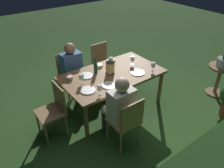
{
  "coord_description": "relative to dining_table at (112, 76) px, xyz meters",
  "views": [
    {
      "loc": [
        2.01,
        2.71,
        2.66
      ],
      "look_at": [
        0.0,
        0.0,
        0.51
      ],
      "focal_mm": 35.24,
      "sensor_mm": 36.0,
      "label": 1
    }
  ],
  "objects": [
    {
      "name": "wine_glass_b",
      "position": [
        0.59,
        -0.04,
        0.17
      ],
      "size": [
        0.08,
        0.08,
        0.17
      ],
      "color": "silver",
      "rests_on": "dining_table"
    },
    {
      "name": "person_in_blue",
      "position": [
        0.4,
        -0.71,
        -0.04
      ],
      "size": [
        0.38,
        0.47,
        1.15
      ],
      "color": "#426699",
      "rests_on": "ground"
    },
    {
      "name": "wine_glass_e",
      "position": [
        -0.17,
        -0.26,
        0.17
      ],
      "size": [
        0.08,
        0.08,
        0.17
      ],
      "color": "silver",
      "rests_on": "dining_table"
    },
    {
      "name": "plate_d",
      "position": [
        0.28,
        0.29,
        0.06
      ],
      "size": [
        0.23,
        0.23,
        0.01
      ],
      "primitive_type": "cylinder",
      "color": "white",
      "rests_on": "dining_table"
    },
    {
      "name": "ice_bucket",
      "position": [
        -2.02,
        0.93,
        0.06
      ],
      "size": [
        0.26,
        0.26,
        0.34
      ],
      "color": "#B2B7BF",
      "rests_on": "side_table"
    },
    {
      "name": "ground_plane",
      "position": [
        0.0,
        0.0,
        -0.68
      ],
      "size": [
        16.0,
        16.0,
        0.0
      ],
      "primitive_type": "plane",
      "color": "#2D5123"
    },
    {
      "name": "side_table",
      "position": [
        -2.02,
        0.93,
        -0.26
      ],
      "size": [
        0.5,
        0.5,
        0.64
      ],
      "color": "brown",
      "rests_on": "ground"
    },
    {
      "name": "dining_table",
      "position": [
        0.0,
        0.0,
        0.0
      ],
      "size": [
        1.78,
        1.02,
        0.73
      ],
      "color": "brown",
      "rests_on": "ground"
    },
    {
      "name": "plate_a",
      "position": [
        -0.38,
        0.25,
        0.06
      ],
      "size": [
        0.25,
        0.25,
        0.01
      ],
      "primitive_type": "cylinder",
      "color": "silver",
      "rests_on": "dining_table"
    },
    {
      "name": "wine_glass_a",
      "position": [
        -0.52,
        -0.05,
        0.17
      ],
      "size": [
        0.08,
        0.08,
        0.17
      ],
      "color": "silver",
      "rests_on": "dining_table"
    },
    {
      "name": "plate_c",
      "position": [
        0.41,
        -0.2,
        0.06
      ],
      "size": [
        0.25,
        0.25,
        0.01
      ],
      "primitive_type": "cylinder",
      "color": "white",
      "rests_on": "dining_table"
    },
    {
      "name": "plate_b",
      "position": [
        0.62,
        0.21,
        0.06
      ],
      "size": [
        0.24,
        0.24,
        0.01
      ],
      "primitive_type": "cylinder",
      "color": "white",
      "rests_on": "dining_table"
    },
    {
      "name": "chair_side_left_a",
      "position": [
        -0.4,
        -0.9,
        -0.19
      ],
      "size": [
        0.42,
        0.4,
        0.87
      ],
      "color": "#937047",
      "rests_on": "ground"
    },
    {
      "name": "bowl_bread",
      "position": [
        0.69,
        -0.27,
        0.08
      ],
      "size": [
        0.11,
        0.11,
        0.06
      ],
      "color": "#BCAD8E",
      "rests_on": "dining_table"
    },
    {
      "name": "chair_head_far",
      "position": [
        1.14,
        0.0,
        -0.19
      ],
      "size": [
        0.4,
        0.42,
        0.87
      ],
      "color": "#937047",
      "rests_on": "ground"
    },
    {
      "name": "green_bottle_on_table",
      "position": [
        0.21,
        -0.2,
        0.16
      ],
      "size": [
        0.07,
        0.07,
        0.29
      ],
      "color": "#144723",
      "rests_on": "dining_table"
    },
    {
      "name": "bowl_salad",
      "position": [
        0.03,
        -0.36,
        0.07
      ],
      "size": [
        0.14,
        0.14,
        0.04
      ],
      "color": "silver",
      "rests_on": "dining_table"
    },
    {
      "name": "bowl_olives",
      "position": [
        -0.27,
        -0.38,
        0.08
      ],
      "size": [
        0.15,
        0.15,
        0.05
      ],
      "color": "#9E5138",
      "rests_on": "dining_table"
    },
    {
      "name": "wine_glass_d",
      "position": [
        -0.65,
        0.36,
        0.17
      ],
      "size": [
        0.08,
        0.08,
        0.17
      ],
      "color": "silver",
      "rests_on": "dining_table"
    },
    {
      "name": "lantern_centerpiece",
      "position": [
        0.02,
        -0.03,
        0.2
      ],
      "size": [
        0.15,
        0.15,
        0.27
      ],
      "color": "black",
      "rests_on": "dining_table"
    },
    {
      "name": "chair_side_left_b",
      "position": [
        0.4,
        -0.9,
        -0.19
      ],
      "size": [
        0.42,
        0.4,
        0.87
      ],
      "color": "#937047",
      "rests_on": "ground"
    },
    {
      "name": "person_in_cream",
      "position": [
        0.4,
        0.71,
        -0.04
      ],
      "size": [
        0.38,
        0.47,
        1.15
      ],
      "color": "white",
      "rests_on": "ground"
    },
    {
      "name": "wine_glass_c",
      "position": [
        0.52,
        0.4,
        0.17
      ],
      "size": [
        0.08,
        0.08,
        0.17
      ],
      "color": "silver",
      "rests_on": "dining_table"
    },
    {
      "name": "chair_side_right_b",
      "position": [
        0.4,
        0.9,
        -0.19
      ],
      "size": [
        0.42,
        0.4,
        0.87
      ],
      "color": "#937047",
      "rests_on": "ground"
    }
  ]
}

